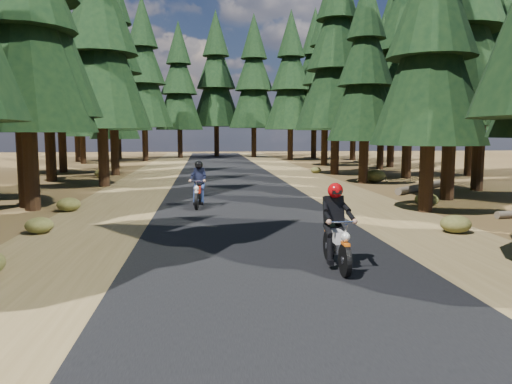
% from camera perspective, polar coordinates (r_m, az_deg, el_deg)
% --- Properties ---
extents(ground, '(120.00, 120.00, 0.00)m').
position_cam_1_polar(ground, '(11.89, 0.74, -6.12)').
color(ground, '#4D381B').
rests_on(ground, ground).
extents(road, '(6.00, 100.00, 0.01)m').
position_cam_1_polar(road, '(16.78, -1.21, -2.31)').
color(road, black).
rests_on(road, ground).
extents(shoulder_l, '(3.20, 100.00, 0.01)m').
position_cam_1_polar(shoulder_l, '(17.04, -16.83, -2.47)').
color(shoulder_l, brown).
rests_on(shoulder_l, ground).
extents(shoulder_r, '(3.20, 100.00, 0.01)m').
position_cam_1_polar(shoulder_r, '(17.75, 13.77, -2.02)').
color(shoulder_r, brown).
rests_on(shoulder_r, ground).
extents(pine_forest, '(34.59, 55.08, 16.32)m').
position_cam_1_polar(pine_forest, '(33.01, -3.61, 15.88)').
color(pine_forest, black).
rests_on(pine_forest, ground).
extents(log_near, '(3.75, 3.56, 0.32)m').
position_cam_1_polar(log_near, '(24.33, 18.35, 0.54)').
color(log_near, '#4C4233').
rests_on(log_near, ground).
extents(understory_shrubs, '(16.28, 31.96, 0.68)m').
position_cam_1_polar(understory_shrubs, '(18.50, 4.52, -0.67)').
color(understory_shrubs, '#474C1E').
rests_on(understory_shrubs, ground).
extents(rider_lead, '(0.57, 1.87, 1.67)m').
position_cam_1_polar(rider_lead, '(9.91, 9.19, -5.50)').
color(rider_lead, silver).
rests_on(rider_lead, road).
extents(rider_follow, '(0.75, 1.90, 1.65)m').
position_cam_1_polar(rider_follow, '(17.90, -6.58, -0.00)').
color(rider_follow, '#971C0A').
rests_on(rider_follow, road).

